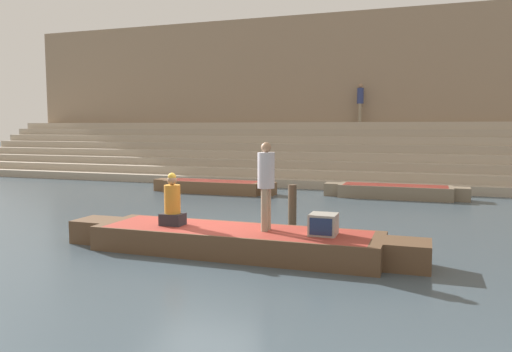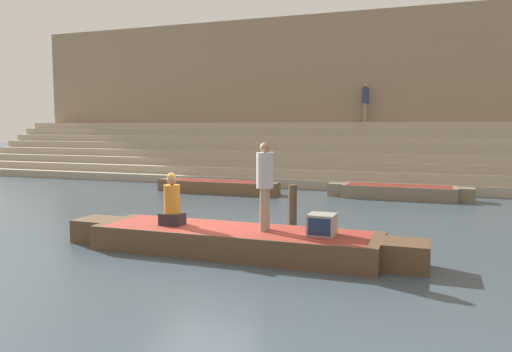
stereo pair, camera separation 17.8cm
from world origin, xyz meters
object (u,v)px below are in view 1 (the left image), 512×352
Objects in this scene: rowboat_main at (235,240)px; person_standing at (266,180)px; person_on_steps at (360,100)px; person_rowing at (172,204)px; moored_boat_shore at (214,186)px; mooring_post at (292,210)px; moored_boat_distant at (395,191)px; tv_set at (323,224)px.

rowboat_main is 4.28× the size of person_standing.
rowboat_main is 3.97× the size of person_on_steps.
person_rowing is 0.58× the size of person_on_steps.
person_rowing is (-1.90, -0.12, -0.54)m from person_standing.
person_on_steps reaches higher than moored_boat_shore.
mooring_post reaches higher than rowboat_main.
moored_boat_shore is (-2.68, 8.04, -0.65)m from person_rowing.
moored_boat_shore is at bearing 126.84° from mooring_post.
mooring_post is (0.63, 1.82, 0.32)m from rowboat_main.
moored_boat_distant is 2.67× the size of person_on_steps.
tv_set is at bearing -13.87° from person_standing.
person_standing reaches higher than person_rowing.
person_rowing is 2.15× the size of tv_set.
mooring_post reaches higher than moored_boat_distant.
person_rowing is 8.50m from moored_boat_shore.
person_rowing reaches higher than moored_boat_shore.
person_standing is 1.59× the size of person_rowing.
tv_set is (1.10, -0.05, -0.76)m from person_standing.
person_on_steps is (-2.03, 6.37, 3.44)m from moored_boat_distant.
moored_boat_distant is at bearing 11.90° from moored_boat_shore.
person_standing is 15.18m from person_on_steps.
rowboat_main is 6.19× the size of mooring_post.
mooring_post is (-1.76, -6.89, 0.34)m from moored_boat_distant.
rowboat_main is 1.32m from person_standing.
person_on_steps is (-0.27, 13.26, 3.10)m from mooring_post.
person_rowing is 0.22× the size of moored_boat_shore.
tv_set is 8.73m from moored_boat_distant.
person_standing is 3.42× the size of tv_set.
rowboat_main is 9.03m from moored_boat_distant.
person_on_steps reaches higher than person_standing.
person_rowing is at bearing -50.86° from person_on_steps.
tv_set is 0.27× the size of person_on_steps.
person_standing is 1.95m from mooring_post.
person_standing is at bearing 9.73° from rowboat_main.
moored_boat_distant is at bearing 66.78° from person_standing.
person_rowing is (-1.31, -0.05, 0.64)m from rowboat_main.
person_rowing reaches higher than tv_set.
person_standing is 0.35× the size of moored_boat_distant.
tv_set is (1.69, 0.02, 0.41)m from rowboat_main.
moored_boat_shore is at bearing -76.06° from person_on_steps.
moored_boat_shore is at bearing 120.65° from tv_set.
person_standing is at bearing -91.41° from mooring_post.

